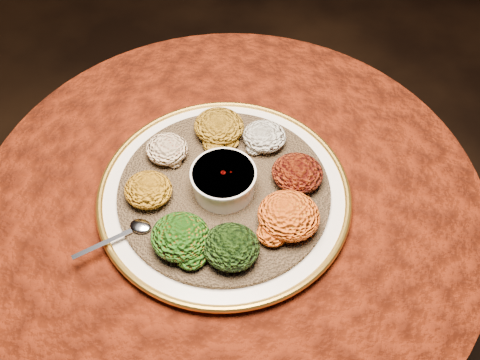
# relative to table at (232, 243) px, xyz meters

# --- Properties ---
(table) EXTENTS (0.96, 0.96, 0.73)m
(table) POSITION_rel_table_xyz_m (0.00, 0.00, 0.00)
(table) COLOR black
(table) RESTS_ON ground
(platter) EXTENTS (0.48, 0.48, 0.02)m
(platter) POSITION_rel_table_xyz_m (-0.01, -0.01, 0.19)
(platter) COLOR white
(platter) RESTS_ON table
(injera) EXTENTS (0.50, 0.50, 0.01)m
(injera) POSITION_rel_table_xyz_m (-0.01, -0.01, 0.20)
(injera) COLOR brown
(injera) RESTS_ON platter
(stew_bowl) EXTENTS (0.12, 0.12, 0.05)m
(stew_bowl) POSITION_rel_table_xyz_m (-0.01, -0.01, 0.24)
(stew_bowl) COLOR silver
(stew_bowl) RESTS_ON injera
(spoon) EXTENTS (0.11, 0.11, 0.01)m
(spoon) POSITION_rel_table_xyz_m (-0.13, -0.14, 0.21)
(spoon) COLOR silver
(spoon) RESTS_ON injera
(portion_ayib) EXTENTS (0.08, 0.08, 0.04)m
(portion_ayib) POSITION_rel_table_xyz_m (0.03, 0.12, 0.23)
(portion_ayib) COLOR silver
(portion_ayib) RESTS_ON injera
(portion_kitfo) EXTENTS (0.09, 0.09, 0.05)m
(portion_kitfo) POSITION_rel_table_xyz_m (0.11, 0.04, 0.23)
(portion_kitfo) COLOR black
(portion_kitfo) RESTS_ON injera
(portion_tikil) EXTENTS (0.11, 0.10, 0.05)m
(portion_tikil) POSITION_rel_table_xyz_m (0.12, -0.05, 0.23)
(portion_tikil) COLOR #A6740D
(portion_tikil) RESTS_ON injera
(portion_gomen) EXTENTS (0.10, 0.09, 0.05)m
(portion_gomen) POSITION_rel_table_xyz_m (0.04, -0.14, 0.23)
(portion_gomen) COLOR black
(portion_gomen) RESTS_ON injera
(portion_mixveg) EXTENTS (0.10, 0.10, 0.05)m
(portion_mixveg) POSITION_rel_table_xyz_m (-0.04, -0.14, 0.23)
(portion_mixveg) COLOR #AB400B
(portion_mixveg) RESTS_ON injera
(portion_kik) EXTENTS (0.09, 0.08, 0.04)m
(portion_kik) POSITION_rel_table_xyz_m (-0.13, -0.07, 0.23)
(portion_kik) COLOR #B97710
(portion_kik) RESTS_ON injera
(portion_timatim) EXTENTS (0.08, 0.08, 0.04)m
(portion_timatim) POSITION_rel_table_xyz_m (-0.14, 0.03, 0.23)
(portion_timatim) COLOR maroon
(portion_timatim) RESTS_ON injera
(portion_shiro) EXTENTS (0.10, 0.09, 0.05)m
(portion_shiro) POSITION_rel_table_xyz_m (-0.06, 0.11, 0.23)
(portion_shiro) COLOR #976612
(portion_shiro) RESTS_ON injera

